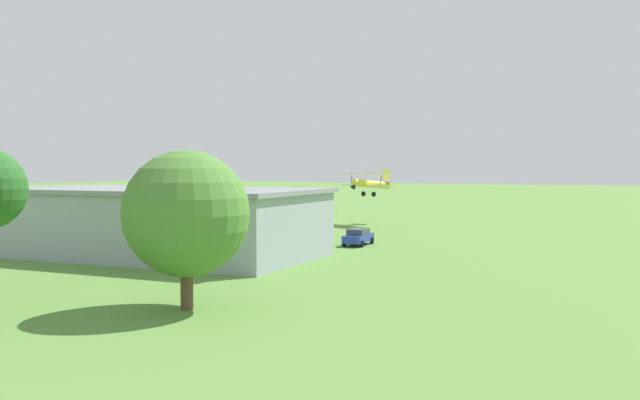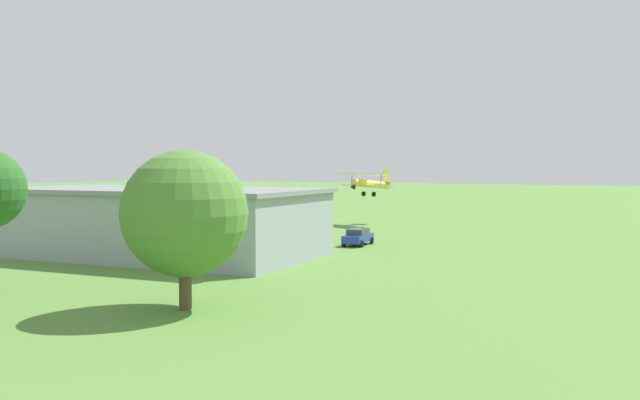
{
  "view_description": "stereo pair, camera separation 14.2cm",
  "coord_description": "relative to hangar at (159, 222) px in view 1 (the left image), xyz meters",
  "views": [
    {
      "loc": [
        -42.85,
        83.8,
        7.41
      ],
      "look_at": [
        -7.26,
        13.85,
        3.55
      ],
      "focal_mm": 38.98,
      "sensor_mm": 36.0,
      "label": 1
    },
    {
      "loc": [
        -42.97,
        83.73,
        7.41
      ],
      "look_at": [
        -7.26,
        13.85,
        3.55
      ],
      "focal_mm": 38.98,
      "sensor_mm": 36.0,
      "label": 2
    }
  ],
  "objects": [
    {
      "name": "car_red",
      "position": [
        31.48,
        -13.27,
        -1.97
      ],
      "size": [
        2.17,
        4.3,
        1.58
      ],
      "color": "red",
      "rests_on": "ground_plane"
    },
    {
      "name": "car_yellow",
      "position": [
        11.67,
        -12.58,
        -1.97
      ],
      "size": [
        2.57,
        4.16,
        1.57
      ],
      "color": "gold",
      "rests_on": "ground_plane"
    },
    {
      "name": "car_white",
      "position": [
        25.36,
        -13.9,
        -1.95
      ],
      "size": [
        2.01,
        4.24,
        1.64
      ],
      "color": "white",
      "rests_on": "ground_plane"
    },
    {
      "name": "hangar",
      "position": [
        0.0,
        0.0,
        0.0
      ],
      "size": [
        27.12,
        15.05,
        5.57
      ],
      "color": "#99A3AD",
      "rests_on": "ground_plane"
    },
    {
      "name": "person_by_parked_cars",
      "position": [
        0.03,
        -15.78,
        -2.04
      ],
      "size": [
        0.47,
        0.47,
        1.53
      ],
      "color": "#3F3F47",
      "rests_on": "ground_plane"
    },
    {
      "name": "tree_behind_hangar_right",
      "position": [
        -15.53,
        16.3,
        2.16
      ],
      "size": [
        6.54,
        6.54,
        8.24
      ],
      "color": "brown",
      "rests_on": "ground_plane"
    },
    {
      "name": "car_green",
      "position": [
        17.8,
        -14.81,
        -1.94
      ],
      "size": [
        2.21,
        4.73,
        1.67
      ],
      "color": "#1E6B38",
      "rests_on": "ground_plane"
    },
    {
      "name": "ground_plane",
      "position": [
        5.08,
        -38.97,
        -2.8
      ],
      "size": [
        400.0,
        400.0,
        0.0
      ],
      "primitive_type": "plane",
      "color": "#568438"
    },
    {
      "name": "person_walking_on_apron",
      "position": [
        -3.29,
        -15.42,
        -1.98
      ],
      "size": [
        0.5,
        0.5,
        1.64
      ],
      "color": "beige",
      "rests_on": "ground_plane"
    },
    {
      "name": "biplane",
      "position": [
        -3.49,
        -36.37,
        2.49
      ],
      "size": [
        8.49,
        6.9,
        3.45
      ],
      "color": "yellow"
    },
    {
      "name": "car_blue",
      "position": [
        -11.66,
        -14.36,
        -1.98
      ],
      "size": [
        2.28,
        4.58,
        1.55
      ],
      "color": "#23389E",
      "rests_on": "ground_plane"
    }
  ]
}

